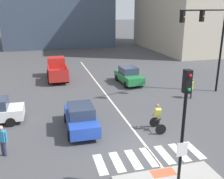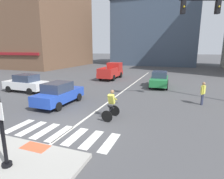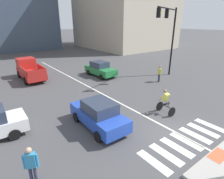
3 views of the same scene
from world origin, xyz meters
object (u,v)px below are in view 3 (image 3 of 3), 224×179
(car_blue_westbound_near, at_px, (99,114))
(pickup_truck_red_westbound_distant, at_px, (29,70))
(car_green_eastbound_far, at_px, (100,69))
(pedestrian_at_curb_left, at_px, (31,163))
(traffic_light_mast, at_px, (169,30))
(cyclist, at_px, (166,101))
(pedestrian_waiting_far_side, at_px, (159,73))

(car_blue_westbound_near, relative_size, pickup_truck_red_westbound_distant, 0.81)
(car_green_eastbound_far, height_order, car_blue_westbound_near, same)
(car_green_eastbound_far, distance_m, pedestrian_at_curb_left, 15.05)
(car_green_eastbound_far, bearing_deg, traffic_light_mast, -43.76)
(cyclist, relative_size, pedestrian_waiting_far_side, 1.01)
(pedestrian_at_curb_left, bearing_deg, pickup_truck_red_westbound_distant, 76.21)
(pedestrian_at_curb_left, relative_size, pedestrian_waiting_far_side, 1.00)
(car_blue_westbound_near, height_order, pickup_truck_red_westbound_distant, pickup_truck_red_westbound_distant)
(car_blue_westbound_near, height_order, cyclist, cyclist)
(car_green_eastbound_far, bearing_deg, pickup_truck_red_westbound_distant, 150.79)
(car_green_eastbound_far, relative_size, pickup_truck_red_westbound_distant, 0.82)
(pedestrian_at_curb_left, bearing_deg, pedestrian_waiting_far_side, 21.27)
(pickup_truck_red_westbound_distant, distance_m, pedestrian_at_curb_left, 15.14)
(traffic_light_mast, bearing_deg, pedestrian_at_curb_left, -159.09)
(car_green_eastbound_far, xyz_separation_m, cyclist, (-1.61, -10.29, 0.06))
(traffic_light_mast, relative_size, pedestrian_waiting_far_side, 4.35)
(traffic_light_mast, xyz_separation_m, car_green_eastbound_far, (-5.23, 5.01, -4.23))
(traffic_light_mast, bearing_deg, car_green_eastbound_far, 136.24)
(traffic_light_mast, height_order, car_blue_westbound_near, traffic_light_mast)
(cyclist, relative_size, pedestrian_at_curb_left, 1.01)
(traffic_light_mast, xyz_separation_m, car_blue_westbound_near, (-11.33, -4.00, -4.23))
(car_green_eastbound_far, xyz_separation_m, pickup_truck_red_westbound_distant, (-6.71, 3.75, 0.17))
(pedestrian_at_curb_left, xyz_separation_m, pedestrian_waiting_far_side, (13.93, 5.42, 0.00))
(cyclist, xyz_separation_m, pedestrian_at_curb_left, (-8.71, -0.66, 0.11))
(car_blue_westbound_near, xyz_separation_m, pickup_truck_red_westbound_distant, (-0.62, 12.76, 0.17))
(car_green_eastbound_far, distance_m, pedestrian_waiting_far_side, 6.60)
(traffic_light_mast, height_order, pedestrian_waiting_far_side, traffic_light_mast)
(traffic_light_mast, relative_size, pickup_truck_red_westbound_distant, 1.42)
(traffic_light_mast, bearing_deg, cyclist, -142.30)
(traffic_light_mast, xyz_separation_m, pedestrian_waiting_far_side, (-1.63, -0.52, -4.05))
(car_green_eastbound_far, height_order, pedestrian_at_curb_left, pedestrian_at_curb_left)
(car_blue_westbound_near, bearing_deg, cyclist, -16.01)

